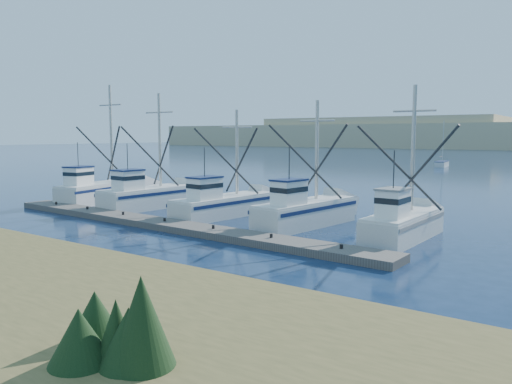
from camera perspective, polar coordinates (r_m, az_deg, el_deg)
ground at (r=21.21m, az=-3.88°, el=-8.85°), size 500.00×500.00×0.00m
floating_dock at (r=30.91m, az=-10.39°, el=-3.66°), size 29.85×3.48×0.40m
trawler_fleet at (r=35.02m, az=-5.80°, el=-1.14°), size 28.92×8.53×9.77m
sailboat_far at (r=93.34m, az=20.46°, el=3.02°), size 2.14×5.54×8.10m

